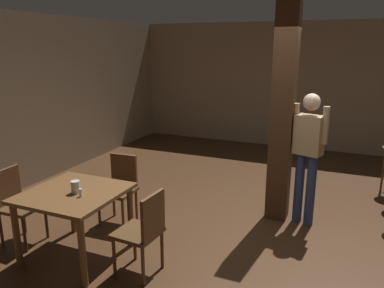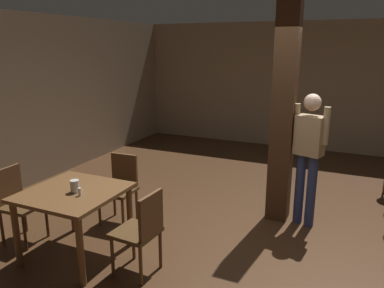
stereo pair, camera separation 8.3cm
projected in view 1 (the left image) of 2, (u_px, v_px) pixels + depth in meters
The scene contains 11 objects.
ground_plane at pixel (258, 236), 4.62m from camera, with size 10.80×10.80×0.00m, color #422816.
wall_back at pixel (309, 87), 8.26m from camera, with size 8.00×0.10×2.80m, color gray.
wall_left at pixel (8, 104), 5.78m from camera, with size 0.10×9.00×2.80m, color gray.
pillar at pixel (283, 116), 4.81m from camera, with size 0.28×0.28×2.80m, color #422816.
dining_table at pixel (75, 202), 4.04m from camera, with size 0.99×0.99×0.77m.
chair_east at pixel (144, 229), 3.74m from camera, with size 0.45×0.45×0.89m.
chair_north at pixel (120, 185), 4.90m from camera, with size 0.44×0.44×0.89m.
chair_west at pixel (16, 202), 4.39m from camera, with size 0.44×0.44×0.89m.
napkin_cup at pixel (75, 187), 3.95m from camera, with size 0.10×0.10×0.13m, color beige.
salt_shaker at pixel (81, 193), 3.86m from camera, with size 0.03×0.03×0.09m, color silver.
standing_person at pixel (308, 150), 4.72m from camera, with size 0.47×0.29×1.72m.
Camera 1 is at (0.89, -4.16, 2.29)m, focal length 35.00 mm.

